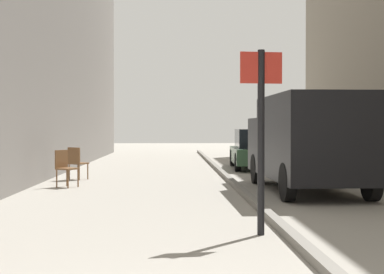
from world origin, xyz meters
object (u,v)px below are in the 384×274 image
cafe_chair_by_doorway (76,161)px  street_sign_post (261,125)px  cafe_chair_near_window (65,166)px  delivery_van (307,140)px  parked_car (257,149)px

cafe_chair_by_doorway → street_sign_post: bearing=-33.0°
street_sign_post → cafe_chair_by_doorway: (-4.02, 8.61, -1.00)m
cafe_chair_near_window → cafe_chair_by_doorway: size_ratio=1.00×
delivery_van → parked_car: delivery_van is taller
cafe_chair_near_window → parked_car: bearing=168.7°
parked_car → cafe_chair_by_doorway: 7.28m
parked_car → cafe_chair_near_window: bearing=-130.4°
parked_car → street_sign_post: 13.04m
cafe_chair_near_window → delivery_van: bearing=110.3°
cafe_chair_by_doorway → cafe_chair_near_window: bearing=-56.8°
delivery_van → street_sign_post: bearing=-110.8°
delivery_van → cafe_chair_near_window: delivery_van is taller
street_sign_post → cafe_chair_by_doorway: street_sign_post is taller
delivery_van → street_sign_post: size_ratio=2.08×
cafe_chair_by_doorway → parked_car: bearing=67.9°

